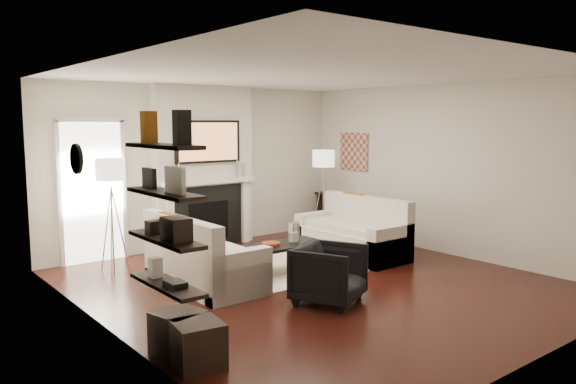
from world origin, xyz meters
TOP-DOWN VIEW (x-y plane):
  - room_envelope at (0.00, 0.00)m, footprint 6.00×6.00m
  - chimney_breast at (0.00, 2.88)m, footprint 1.80×0.25m
  - fireplace_surround at (0.00, 2.74)m, footprint 1.30×0.02m
  - firebox at (0.00, 2.73)m, footprint 0.75×0.02m
  - mantel_pilaster_l at (-0.72, 2.71)m, footprint 0.12×0.08m
  - mantel_pilaster_r at (0.72, 2.71)m, footprint 0.12×0.08m
  - mantel_shelf at (0.00, 2.69)m, footprint 1.70×0.18m
  - tv_body at (0.00, 2.71)m, footprint 1.20×0.06m
  - tv_screen at (0.00, 2.68)m, footprint 1.10×0.00m
  - candlestick_l_tall at (-0.55, 2.70)m, footprint 0.04×0.04m
  - candlestick_l_short at (-0.68, 2.70)m, footprint 0.04×0.04m
  - candlestick_r_tall at (0.55, 2.70)m, footprint 0.04×0.04m
  - candlestick_r_short at (0.68, 2.70)m, footprint 0.04×0.04m
  - hallway_panel at (-1.85, 2.98)m, footprint 0.90×0.02m
  - door_trim_l at (-2.33, 2.96)m, footprint 0.06×0.06m
  - door_trim_r at (-1.37, 2.96)m, footprint 0.06×0.06m
  - door_trim_top at (-1.85, 2.96)m, footprint 1.02×0.06m
  - rug at (-0.18, 1.00)m, footprint 2.60×2.00m
  - loveseat_left_base at (-1.17, 0.86)m, footprint 0.85×1.80m
  - loveseat_left_back at (-1.51, 0.86)m, footprint 0.18×1.80m
  - loveseat_left_arm_n at (-1.17, 0.05)m, footprint 0.85×0.18m
  - loveseat_left_arm_s at (-1.17, 1.67)m, footprint 0.85×0.18m
  - loveseat_left_cushion at (-1.12, 0.86)m, footprint 0.63×1.44m
  - pillow_left_orange at (-1.51, 1.16)m, footprint 0.10×0.42m
  - pillow_left_charcoal at (-1.51, 0.56)m, footprint 0.10×0.40m
  - loveseat_right_base at (1.44, 0.80)m, footprint 0.85×1.80m
  - loveseat_right_back at (1.77, 0.80)m, footprint 0.18×1.80m
  - loveseat_right_arm_n at (1.44, -0.01)m, footprint 0.85×0.18m
  - loveseat_right_arm_s at (1.44, 1.61)m, footprint 0.85×0.18m
  - loveseat_right_cushion at (1.39, 0.80)m, footprint 0.63×1.44m
  - pillow_right_orange at (1.77, 1.10)m, footprint 0.10×0.42m
  - pillow_right_charcoal at (1.77, 0.50)m, footprint 0.10×0.40m
  - coffee_table at (0.01, 0.67)m, footprint 1.10×0.55m
  - coffee_leg_nw at (-0.49, 0.45)m, footprint 0.02×0.02m
  - coffee_leg_ne at (0.51, 0.45)m, footprint 0.02×0.02m
  - coffee_leg_sw at (-0.49, 0.89)m, footprint 0.02×0.02m
  - coffee_leg_se at (0.51, 0.89)m, footprint 0.02×0.02m
  - hurricane_glass at (0.16, 0.67)m, footprint 0.16×0.16m
  - hurricane_candle at (0.16, 0.67)m, footprint 0.09×0.09m
  - copper_bowl at (-0.24, 0.67)m, footprint 0.26×0.26m
  - armchair at (-0.39, -0.66)m, footprint 0.95×0.93m
  - lamp_left_post at (-1.85, 2.22)m, footprint 0.02×0.02m
  - lamp_left_shade at (-1.85, 2.22)m, footprint 0.40×0.40m
  - lamp_left_leg_a at (-1.74, 2.22)m, footprint 0.25×0.02m
  - lamp_left_leg_b at (-1.91, 2.32)m, footprint 0.14×0.22m
  - lamp_left_leg_c at (-1.91, 2.13)m, footprint 0.14×0.22m
  - lamp_right_post at (2.05, 2.14)m, footprint 0.02×0.02m
  - lamp_right_shade at (2.05, 2.14)m, footprint 0.40×0.40m
  - lamp_right_leg_a at (2.16, 2.14)m, footprint 0.25×0.02m
  - lamp_right_leg_b at (2.00, 2.24)m, footprint 0.14×0.22m
  - lamp_right_leg_c at (1.99, 2.05)m, footprint 0.14×0.22m
  - console_top at (2.57, 2.18)m, footprint 0.35×1.20m
  - console_leg_n at (2.57, 1.63)m, footprint 0.30×0.04m
  - console_leg_s at (2.57, 2.73)m, footprint 0.30×0.04m
  - wall_art at (2.73, 2.05)m, footprint 0.03×0.70m
  - shelf_bottom at (-2.62, -1.00)m, footprint 0.25×1.00m
  - shelf_lower at (-2.62, -1.00)m, footprint 0.25×1.00m
  - shelf_upper at (-2.62, -1.00)m, footprint 0.25×1.00m
  - shelf_top at (-2.62, -1.00)m, footprint 0.25×1.00m
  - decor_magfile_a at (-2.62, -1.34)m, footprint 0.12×0.10m
  - decor_magfile_b at (-2.62, -0.73)m, footprint 0.12×0.10m
  - decor_frame_a at (-2.62, -1.20)m, footprint 0.04×0.30m
  - decor_frame_b at (-2.62, -0.71)m, footprint 0.04×0.22m
  - decor_wine_rack at (-2.62, -1.20)m, footprint 0.18×0.25m
  - decor_box_small at (-2.62, -0.80)m, footprint 0.15×0.12m
  - decor_books at (-2.62, -1.16)m, footprint 0.14×0.20m
  - decor_box_tall at (-2.62, -0.78)m, footprint 0.10×0.10m
  - clock_rim at (-2.73, 0.90)m, footprint 0.04×0.34m
  - clock_face at (-2.71, 0.90)m, footprint 0.01×0.29m
  - ottoman_near at (-2.47, -0.90)m, footprint 0.48×0.48m
  - ottoman_far at (-2.47, -1.25)m, footprint 0.46×0.46m

SIDE VIEW (x-z plane):
  - rug at x=-0.18m, z-range 0.00..0.01m
  - coffee_leg_nw at x=-0.49m, z-range 0.00..0.38m
  - coffee_leg_ne at x=0.51m, z-range 0.00..0.38m
  - coffee_leg_sw at x=-0.49m, z-range 0.00..0.38m
  - coffee_leg_se at x=0.51m, z-range 0.00..0.38m
  - ottoman_near at x=-2.47m, z-range 0.00..0.40m
  - ottoman_far at x=-2.47m, z-range 0.00..0.40m
  - loveseat_left_base at x=-1.17m, z-range 0.00..0.42m
  - loveseat_right_base at x=1.44m, z-range 0.00..0.42m
  - loveseat_left_arm_n at x=-1.17m, z-range 0.00..0.60m
  - loveseat_left_arm_s at x=-1.17m, z-range 0.00..0.60m
  - loveseat_right_arm_n at x=1.44m, z-range 0.00..0.60m
  - loveseat_right_arm_s at x=1.44m, z-range 0.00..0.60m
  - console_leg_n at x=2.57m, z-range 0.00..0.71m
  - console_leg_s at x=2.57m, z-range 0.00..0.71m
  - armchair at x=-0.39m, z-range 0.00..0.75m
  - coffee_table at x=0.01m, z-range 0.38..0.42m
  - copper_bowl at x=-0.24m, z-range 0.42..0.47m
  - firebox at x=0.00m, z-range 0.12..0.78m
  - loveseat_left_cushion at x=-1.12m, z-range 0.42..0.52m
  - loveseat_right_cushion at x=1.39m, z-range 0.42..0.52m
  - hurricane_candle at x=0.16m, z-range 0.43..0.56m
  - fireplace_surround at x=0.00m, z-range 0.00..1.04m
  - loveseat_left_back at x=-1.51m, z-range 0.13..0.93m
  - loveseat_right_back at x=1.77m, z-range 0.13..0.93m
  - mantel_pilaster_l at x=-0.72m, z-range 0.00..1.10m
  - mantel_pilaster_r at x=0.72m, z-range 0.00..1.10m
  - hurricane_glass at x=0.16m, z-range 0.42..0.70m
  - lamp_left_leg_a at x=-1.74m, z-range -0.02..1.22m
  - lamp_left_leg_b at x=-1.91m, z-range -0.02..1.22m
  - lamp_left_leg_c at x=-1.91m, z-range -0.02..1.22m
  - lamp_right_leg_a at x=2.16m, z-range -0.02..1.22m
  - lamp_right_leg_b at x=2.00m, z-range -0.02..1.22m
  - lamp_right_leg_c at x=1.99m, z-range -0.02..1.22m
  - lamp_left_post at x=-1.85m, z-range 0.00..1.20m
  - lamp_right_post at x=2.05m, z-range 0.00..1.20m
  - shelf_bottom at x=-2.62m, z-range 0.68..0.72m
  - pillow_left_charcoal at x=-1.51m, z-range 0.52..0.92m
  - pillow_right_charcoal at x=1.77m, z-range 0.52..0.92m
  - pillow_left_orange at x=-1.51m, z-range 0.52..0.94m
  - pillow_right_orange at x=1.77m, z-range 0.52..0.94m
  - console_top at x=2.57m, z-range 0.71..0.75m
  - decor_books at x=-2.62m, z-range 0.72..0.77m
  - decor_box_tall at x=-2.62m, z-range 0.72..0.90m
  - door_trim_l at x=-2.33m, z-range -0.03..2.13m
  - door_trim_r at x=-1.37m, z-range -0.03..2.13m
  - hallway_panel at x=-1.85m, z-range 0.00..2.10m
  - shelf_lower at x=-2.62m, z-range 1.08..1.12m
  - mantel_shelf at x=0.00m, z-range 1.09..1.16m
  - decor_box_small at x=-2.62m, z-range 1.12..1.24m
  - decor_wine_rack at x=-2.62m, z-range 1.12..1.32m
  - candlestick_l_short at x=-0.68m, z-range 1.15..1.40m
  - candlestick_r_short at x=0.68m, z-range 1.15..1.40m
  - candlestick_l_tall at x=-0.55m, z-range 1.16..1.45m
  - candlestick_r_tall at x=0.55m, z-range 1.16..1.45m
  - room_envelope at x=0.00m, z-range -1.65..4.35m
  - chimney_breast at x=0.00m, z-range 0.00..2.70m
  - lamp_left_shade at x=-1.85m, z-range 1.30..1.60m
  - lamp_right_shade at x=2.05m, z-range 1.30..1.60m
  - shelf_upper at x=-2.62m, z-range 1.48..1.52m
  - wall_art at x=2.73m, z-range 1.20..1.90m
  - decor_frame_b at x=-2.62m, z-range 1.52..1.70m
  - decor_frame_a at x=-2.62m, z-range 1.52..1.74m
  - clock_rim at x=-2.73m, z-range 1.53..1.87m
  - clock_face at x=-2.71m, z-range 1.55..1.84m
  - tv_screen at x=0.00m, z-range 1.47..2.09m
  - tv_body at x=0.00m, z-range 1.43..2.13m
  - shelf_top at x=-2.62m, z-range 1.88..1.92m
  - decor_magfile_a at x=-2.62m, z-range 1.92..2.20m
  - decor_magfile_b at x=-2.62m, z-range 1.92..2.20m
  - door_trim_top at x=-1.85m, z-range 2.10..2.16m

